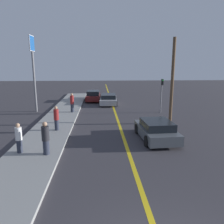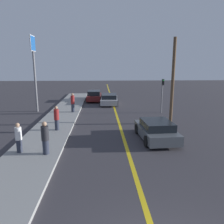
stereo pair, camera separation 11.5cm
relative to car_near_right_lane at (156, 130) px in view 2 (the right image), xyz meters
The scene contains 12 objects.
road_center_line 8.93m from the car_near_right_lane, 102.80° to the left, with size 0.20×60.00×0.01m.
sidewalk_left 9.15m from the car_near_right_lane, 138.99° to the left, with size 2.83×30.62×0.16m.
car_near_right_lane is the anchor object (origin of this frame).
car_ahead_center 12.75m from the car_near_right_lane, 100.96° to the left, with size 2.19×4.71×1.20m.
car_far_distant 15.50m from the car_near_right_lane, 106.01° to the left, with size 1.91×4.19×1.33m.
pedestrian_near_curb 6.61m from the car_near_right_lane, 159.51° to the right, with size 0.37×0.37×1.69m.
pedestrian_mid_group 7.86m from the car_near_right_lane, 165.15° to the right, with size 0.33×0.33×1.55m.
pedestrian_far_standing 6.70m from the car_near_right_lane, 164.13° to the left, with size 0.34×0.34×1.67m.
pedestrian_by_sign 9.74m from the car_near_right_lane, 128.51° to the left, with size 0.35×0.35×1.79m.
traffic_light 8.03m from the car_near_right_lane, 72.27° to the left, with size 0.18×0.40×3.24m.
roadside_sign 13.85m from the car_near_right_lane, 137.93° to the left, with size 0.20×1.43×7.21m.
utility_pole 4.94m from the car_near_right_lane, 60.29° to the left, with size 0.24×0.24×6.54m.
Camera 2 is at (-1.40, -3.46, 4.58)m, focal length 35.00 mm.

